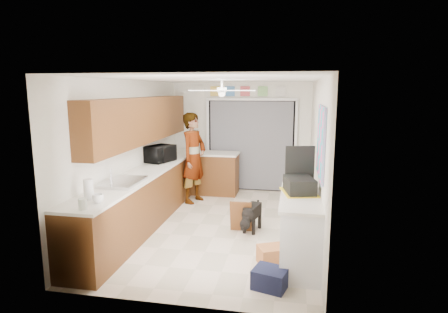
{
  "coord_description": "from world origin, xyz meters",
  "views": [
    {
      "loc": [
        1.22,
        -6.1,
        2.33
      ],
      "look_at": [
        0.0,
        0.4,
        1.15
      ],
      "focal_mm": 30.0,
      "sensor_mm": 36.0,
      "label": 1
    }
  ],
  "objects_px": {
    "microwave": "(160,154)",
    "suitcase": "(299,185)",
    "cup": "(98,199)",
    "dog": "(252,216)",
    "paper_towel_roll": "(88,189)",
    "navy_crate": "(270,278)",
    "man": "(194,158)",
    "cardboard_box": "(273,255)"
  },
  "relations": [
    {
      "from": "dog",
      "to": "cup",
      "type": "bearing_deg",
      "value": -120.77
    },
    {
      "from": "suitcase",
      "to": "navy_crate",
      "type": "xyz_separation_m",
      "value": [
        -0.32,
        -0.92,
        -0.93
      ]
    },
    {
      "from": "suitcase",
      "to": "cardboard_box",
      "type": "relative_size",
      "value": 1.23
    },
    {
      "from": "paper_towel_roll",
      "to": "suitcase",
      "type": "distance_m",
      "value": 2.8
    },
    {
      "from": "cardboard_box",
      "to": "man",
      "type": "distance_m",
      "value": 3.27
    },
    {
      "from": "suitcase",
      "to": "dog",
      "type": "relative_size",
      "value": 0.77
    },
    {
      "from": "microwave",
      "to": "paper_towel_roll",
      "type": "distance_m",
      "value": 2.6
    },
    {
      "from": "paper_towel_roll",
      "to": "suitcase",
      "type": "height_order",
      "value": "paper_towel_roll"
    },
    {
      "from": "cup",
      "to": "man",
      "type": "xyz_separation_m",
      "value": [
        0.35,
        3.26,
        -0.06
      ]
    },
    {
      "from": "microwave",
      "to": "dog",
      "type": "relative_size",
      "value": 0.91
    },
    {
      "from": "microwave",
      "to": "navy_crate",
      "type": "xyz_separation_m",
      "value": [
        2.34,
        -2.69,
        -0.98
      ]
    },
    {
      "from": "cardboard_box",
      "to": "dog",
      "type": "height_order",
      "value": "dog"
    },
    {
      "from": "navy_crate",
      "to": "dog",
      "type": "relative_size",
      "value": 0.61
    },
    {
      "from": "microwave",
      "to": "paper_towel_roll",
      "type": "relative_size",
      "value": 2.17
    },
    {
      "from": "navy_crate",
      "to": "dog",
      "type": "distance_m",
      "value": 1.85
    },
    {
      "from": "navy_crate",
      "to": "man",
      "type": "relative_size",
      "value": 0.21
    },
    {
      "from": "paper_towel_roll",
      "to": "cup",
      "type": "bearing_deg",
      "value": -30.93
    },
    {
      "from": "cardboard_box",
      "to": "dog",
      "type": "xyz_separation_m",
      "value": [
        -0.42,
        1.16,
        0.13
      ]
    },
    {
      "from": "microwave",
      "to": "navy_crate",
      "type": "bearing_deg",
      "value": -119.81
    },
    {
      "from": "paper_towel_roll",
      "to": "suitcase",
      "type": "bearing_deg",
      "value": 17.39
    },
    {
      "from": "microwave",
      "to": "navy_crate",
      "type": "height_order",
      "value": "microwave"
    },
    {
      "from": "navy_crate",
      "to": "man",
      "type": "xyz_separation_m",
      "value": [
        -1.81,
        3.23,
        0.82
      ]
    },
    {
      "from": "suitcase",
      "to": "cardboard_box",
      "type": "distance_m",
      "value": 1.02
    },
    {
      "from": "cup",
      "to": "man",
      "type": "bearing_deg",
      "value": 83.87
    },
    {
      "from": "navy_crate",
      "to": "man",
      "type": "bearing_deg",
      "value": 119.23
    },
    {
      "from": "microwave",
      "to": "dog",
      "type": "bearing_deg",
      "value": -95.75
    },
    {
      "from": "microwave",
      "to": "man",
      "type": "distance_m",
      "value": 0.78
    },
    {
      "from": "cup",
      "to": "paper_towel_roll",
      "type": "bearing_deg",
      "value": 149.07
    },
    {
      "from": "navy_crate",
      "to": "man",
      "type": "height_order",
      "value": "man"
    },
    {
      "from": "cardboard_box",
      "to": "dog",
      "type": "bearing_deg",
      "value": 109.75
    },
    {
      "from": "suitcase",
      "to": "paper_towel_roll",
      "type": "bearing_deg",
      "value": -175.54
    },
    {
      "from": "cardboard_box",
      "to": "man",
      "type": "relative_size",
      "value": 0.21
    },
    {
      "from": "microwave",
      "to": "dog",
      "type": "xyz_separation_m",
      "value": [
        1.92,
        -0.89,
        -0.85
      ]
    },
    {
      "from": "suitcase",
      "to": "dog",
      "type": "distance_m",
      "value": 1.39
    },
    {
      "from": "dog",
      "to": "paper_towel_roll",
      "type": "bearing_deg",
      "value": -125.58
    },
    {
      "from": "microwave",
      "to": "cup",
      "type": "xyz_separation_m",
      "value": [
        0.18,
        -2.72,
        -0.1
      ]
    },
    {
      "from": "cup",
      "to": "paper_towel_roll",
      "type": "height_order",
      "value": "paper_towel_roll"
    },
    {
      "from": "suitcase",
      "to": "microwave",
      "type": "bearing_deg",
      "value": 133.49
    },
    {
      "from": "microwave",
      "to": "suitcase",
      "type": "bearing_deg",
      "value": -104.43
    },
    {
      "from": "cardboard_box",
      "to": "cup",
      "type": "bearing_deg",
      "value": -162.92
    },
    {
      "from": "dog",
      "to": "cardboard_box",
      "type": "bearing_deg",
      "value": -57.33
    },
    {
      "from": "cardboard_box",
      "to": "man",
      "type": "height_order",
      "value": "man"
    }
  ]
}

